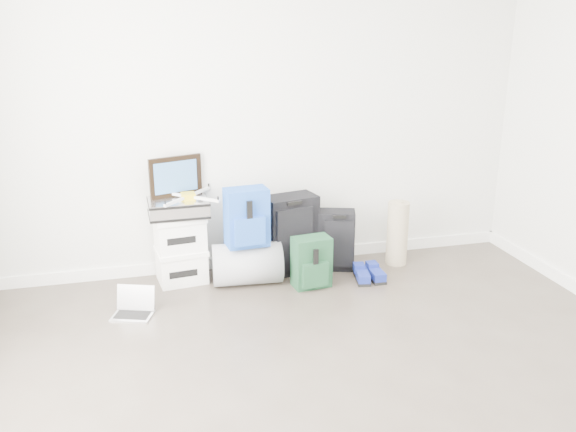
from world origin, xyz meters
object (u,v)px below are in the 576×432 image
object	(u,v)px
briefcase	(178,207)
laptop	(134,308)
duffel_bag	(247,264)
boxes_stack	(181,248)
large_suitcase	(291,234)
carry_on	(335,240)

from	to	relation	value
briefcase	laptop	world-z (taller)	briefcase
briefcase	duffel_bag	distance (m)	0.71
boxes_stack	duffel_bag	distance (m)	0.55
briefcase	large_suitcase	xyz separation A→B (m)	(0.91, -0.03, -0.30)
duffel_bag	laptop	bearing A→B (deg)	-155.00
carry_on	large_suitcase	bearing A→B (deg)	-167.44
boxes_stack	large_suitcase	bearing A→B (deg)	-8.43
boxes_stack	large_suitcase	distance (m)	0.91
briefcase	carry_on	xyz separation A→B (m)	(1.29, -0.06, -0.37)
briefcase	carry_on	distance (m)	1.35
carry_on	laptop	distance (m)	1.76
duffel_bag	laptop	size ratio (longest dim) A/B	1.66
boxes_stack	laptop	size ratio (longest dim) A/B	1.70
briefcase	laptop	xyz separation A→B (m)	(-0.39, -0.51, -0.58)
duffel_bag	laptop	xyz separation A→B (m)	(-0.90, -0.33, -0.12)
laptop	large_suitcase	bearing A→B (deg)	40.21
briefcase	duffel_bag	world-z (taller)	briefcase
duffel_bag	boxes_stack	bearing A→B (deg)	165.34
duffel_bag	large_suitcase	bearing A→B (deg)	25.66
boxes_stack	laptop	distance (m)	0.69
large_suitcase	laptop	distance (m)	1.42
briefcase	boxes_stack	bearing A→B (deg)	-0.87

